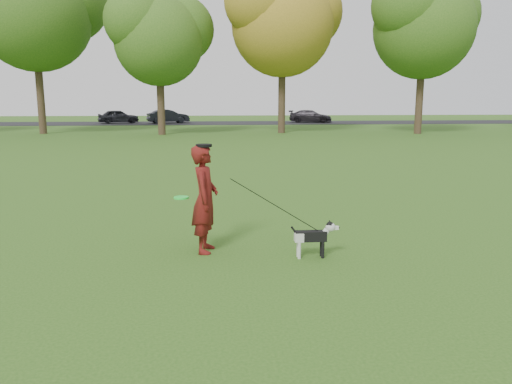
{
  "coord_description": "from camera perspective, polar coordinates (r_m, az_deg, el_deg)",
  "views": [
    {
      "loc": [
        -0.6,
        -7.57,
        2.41
      ],
      "look_at": [
        0.04,
        0.05,
        0.95
      ],
      "focal_mm": 35.0,
      "sensor_mm": 36.0,
      "label": 1
    }
  ],
  "objects": [
    {
      "name": "man_held_items",
      "position": [
        7.63,
        2.16,
        -1.51
      ],
      "size": [
        2.24,
        0.57,
        1.32
      ],
      "color": "#20FF3E",
      "rests_on": "ground"
    },
    {
      "name": "ground",
      "position": [
        7.97,
        -0.23,
        -6.8
      ],
      "size": [
        120.0,
        120.0,
        0.0
      ],
      "primitive_type": "plane",
      "color": "#285116",
      "rests_on": "ground"
    },
    {
      "name": "road",
      "position": [
        47.64,
        -4.09,
        7.88
      ],
      "size": [
        120.0,
        7.0,
        0.02
      ],
      "primitive_type": "cube",
      "color": "black",
      "rests_on": "ground"
    },
    {
      "name": "car_left",
      "position": [
        48.42,
        -15.45,
        8.32
      ],
      "size": [
        3.97,
        2.51,
        1.26
      ],
      "primitive_type": "imported",
      "rotation": [
        0.0,
        0.0,
        1.87
      ],
      "color": "black",
      "rests_on": "road"
    },
    {
      "name": "dog",
      "position": [
        7.64,
        6.7,
        -4.92
      ],
      "size": [
        0.75,
        0.15,
        0.57
      ],
      "color": "black",
      "rests_on": "ground"
    },
    {
      "name": "car_right",
      "position": [
        48.49,
        6.25,
        8.6
      ],
      "size": [
        4.37,
        2.73,
        1.18
      ],
      "primitive_type": "imported",
      "rotation": [
        0.0,
        0.0,
        1.28
      ],
      "color": "black",
      "rests_on": "road"
    },
    {
      "name": "man",
      "position": [
        7.81,
        -5.86,
        -0.8
      ],
      "size": [
        0.48,
        0.66,
        1.69
      ],
      "primitive_type": "imported",
      "rotation": [
        0.0,
        0.0,
        1.44
      ],
      "color": "#5B0D11",
      "rests_on": "ground"
    },
    {
      "name": "tree_row",
      "position": [
        34.02,
        -6.49,
        19.17
      ],
      "size": [
        51.74,
        8.86,
        12.01
      ],
      "color": "#38281C",
      "rests_on": "ground"
    },
    {
      "name": "car_mid",
      "position": [
        47.8,
        -10.01,
        8.52
      ],
      "size": [
        4.05,
        2.51,
        1.26
      ],
      "primitive_type": "imported",
      "rotation": [
        0.0,
        0.0,
        1.9
      ],
      "color": "black",
      "rests_on": "road"
    }
  ]
}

